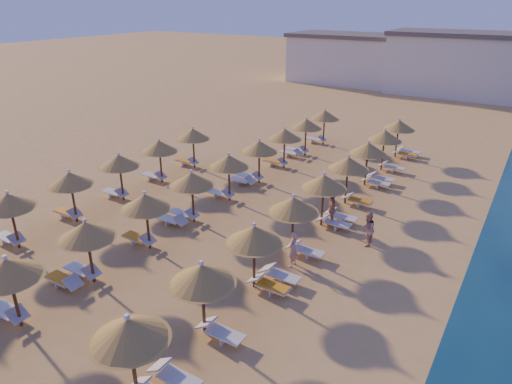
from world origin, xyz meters
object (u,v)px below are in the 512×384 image
Objects in this scene: parasol_row_west at (192,180)px; beachgoer_b at (367,229)px; beachgoer_a at (293,249)px; parasol_row_east at (293,206)px; beachgoer_c at (332,209)px.

beachgoer_b is at bearing 16.31° from parasol_row_west.
parasol_row_east is at bearing -153.44° from beachgoer_a.
beachgoer_b is (2.12, 3.54, 0.00)m from beachgoer_a.
beachgoer_c is at bearing 179.22° from beachgoer_a.
parasol_row_east is 5.86m from parasol_row_west.
beachgoer_c is 4.60m from beachgoer_a.
parasol_row_east is 4.00m from beachgoer_b.
beachgoer_b is at bearing 42.81° from parasol_row_east.
parasol_row_west is at bearing -102.16° from beachgoer_a.
beachgoer_c is at bearing -124.11° from beachgoer_b.
parasol_row_east is at bearing 0.00° from parasol_row_west.
parasol_row_east is 1.00× the size of parasol_row_west.
parasol_row_east reaches higher than beachgoer_c.
parasol_row_west is at bearing -91.81° from beachgoer_c.
beachgoer_c is 1.07× the size of beachgoer_a.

